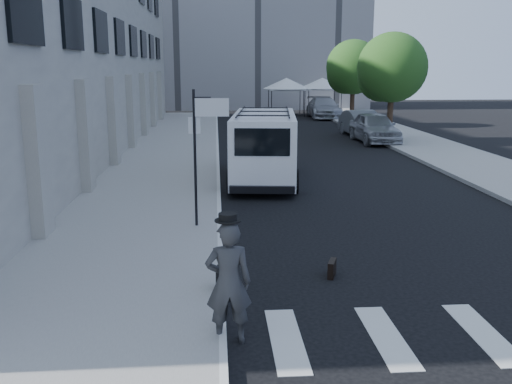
{
  "coord_description": "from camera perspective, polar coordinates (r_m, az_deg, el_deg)",
  "views": [
    {
      "loc": [
        -2.05,
        -11.21,
        4.22
      ],
      "look_at": [
        -1.13,
        1.91,
        1.3
      ],
      "focal_mm": 40.0,
      "sensor_mm": 36.0,
      "label": 1
    }
  ],
  "objects": [
    {
      "name": "tree_far",
      "position": [
        41.47,
        9.52,
        12.01
      ],
      "size": [
        3.8,
        3.83,
        6.03
      ],
      "color": "black",
      "rests_on": "ground"
    },
    {
      "name": "tent_left",
      "position": [
        49.6,
        3.06,
        10.76
      ],
      "size": [
        4.0,
        4.0,
        3.2
      ],
      "color": "black",
      "rests_on": "ground"
    },
    {
      "name": "building_left",
      "position": [
        30.75,
        -22.69,
        14.91
      ],
      "size": [
        10.0,
        44.0,
        12.0
      ],
      "primitive_type": "cube",
      "color": "gray",
      "rests_on": "ground"
    },
    {
      "name": "parked_car_a",
      "position": [
        32.78,
        11.76,
        6.36
      ],
      "size": [
        2.09,
        5.01,
        1.7
      ],
      "primitive_type": "imported",
      "rotation": [
        0.0,
        0.0,
        0.02
      ],
      "color": "#A4A7AC",
      "rests_on": "ground"
    },
    {
      "name": "cargo_van",
      "position": [
        21.22,
        0.84,
        4.59
      ],
      "size": [
        2.9,
        6.89,
        2.51
      ],
      "rotation": [
        0.0,
        0.0,
        -0.11
      ],
      "color": "white",
      "rests_on": "ground"
    },
    {
      "name": "briefcase",
      "position": [
        11.84,
        7.61,
        -7.6
      ],
      "size": [
        0.26,
        0.45,
        0.34
      ],
      "primitive_type": "cube",
      "rotation": [
        0.0,
        0.0,
        -0.34
      ],
      "color": "black",
      "rests_on": "ground"
    },
    {
      "name": "sidewalk_right",
      "position": [
        33.36,
        15.43,
        4.93
      ],
      "size": [
        4.0,
        56.0,
        0.15
      ],
      "primitive_type": "cube",
      "color": "gray",
      "rests_on": "ground"
    },
    {
      "name": "parked_car_b",
      "position": [
        35.41,
        10.57,
        6.74
      ],
      "size": [
        2.04,
        4.86,
        1.56
      ],
      "primitive_type": "imported",
      "rotation": [
        0.0,
        0.0,
        0.08
      ],
      "color": "slate",
      "rests_on": "ground"
    },
    {
      "name": "tree_near",
      "position": [
        32.78,
        13.22,
        11.77
      ],
      "size": [
        3.8,
        3.83,
        6.03
      ],
      "color": "black",
      "rests_on": "ground"
    },
    {
      "name": "parked_car_c",
      "position": [
        47.63,
        6.79,
        8.36
      ],
      "size": [
        2.47,
        5.82,
        1.68
      ],
      "primitive_type": "imported",
      "rotation": [
        0.0,
        0.0,
        -0.02
      ],
      "color": "#A1A3A9",
      "rests_on": "ground"
    },
    {
      "name": "sidewalk_left",
      "position": [
        27.61,
        -8.54,
        3.75
      ],
      "size": [
        4.5,
        48.0,
        0.15
      ],
      "primitive_type": "cube",
      "color": "gray",
      "rests_on": "ground"
    },
    {
      "name": "businessman",
      "position": [
        8.83,
        -2.77,
        -9.06
      ],
      "size": [
        0.72,
        0.48,
        1.95
      ],
      "primitive_type": "imported",
      "rotation": [
        0.0,
        0.0,
        3.16
      ],
      "color": "#343436",
      "rests_on": "ground"
    },
    {
      "name": "ground",
      "position": [
        12.15,
        6.03,
        -7.88
      ],
      "size": [
        120.0,
        120.0,
        0.0
      ],
      "primitive_type": "plane",
      "color": "black",
      "rests_on": "ground"
    },
    {
      "name": "suitcase",
      "position": [
        10.73,
        -2.95,
        -8.74
      ],
      "size": [
        0.41,
        0.51,
        1.25
      ],
      "rotation": [
        0.0,
        0.0,
        -0.32
      ],
      "color": "black",
      "rests_on": "ground"
    },
    {
      "name": "tent_right",
      "position": [
        50.58,
        6.65,
        10.73
      ],
      "size": [
        4.0,
        4.0,
        3.2
      ],
      "color": "black",
      "rests_on": "ground"
    },
    {
      "name": "sign_pole",
      "position": [
        14.5,
        -5.24,
        6.26
      ],
      "size": [
        1.03,
        0.07,
        3.5
      ],
      "color": "black",
      "rests_on": "sidewalk_left"
    }
  ]
}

